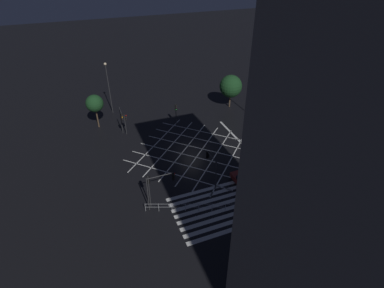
# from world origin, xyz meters

# --- Properties ---
(ground_plane) EXTENTS (200.00, 200.00, 0.00)m
(ground_plane) POSITION_xyz_m (0.00, 0.00, 0.00)
(ground_plane) COLOR black
(road_markings) EXTENTS (18.35, 23.57, 0.01)m
(road_markings) POSITION_xyz_m (0.34, -6.92, 0.00)
(road_markings) COLOR silver
(road_markings) RESTS_ON ground_plane
(traffic_light_median_south) EXTENTS (0.36, 2.70, 3.44)m
(traffic_light_median_south) POSITION_xyz_m (-0.07, -6.16, 2.53)
(traffic_light_median_south) COLOR #2D2D30
(traffic_light_median_south) RESTS_ON ground_plane
(traffic_light_se_main) EXTENTS (0.39, 0.36, 4.17)m
(traffic_light_se_main) POSITION_xyz_m (7.92, -7.99, 2.98)
(traffic_light_se_main) COLOR #2D2D30
(traffic_light_se_main) RESTS_ON ground_plane
(traffic_light_median_north) EXTENTS (0.36, 0.39, 3.47)m
(traffic_light_median_north) POSITION_xyz_m (0.45, 7.80, 2.49)
(traffic_light_median_north) COLOR #2D2D30
(traffic_light_median_north) RESTS_ON ground_plane
(traffic_light_nw_cross) EXTENTS (0.36, 2.13, 4.20)m
(traffic_light_nw_cross) POSITION_xyz_m (-7.86, 7.33, 3.07)
(traffic_light_nw_cross) COLOR #2D2D30
(traffic_light_nw_cross) RESTS_ON ground_plane
(traffic_light_se_cross) EXTENTS (0.36, 0.39, 4.38)m
(traffic_light_se_cross) POSITION_xyz_m (8.28, -7.45, 3.12)
(traffic_light_se_cross) COLOR #2D2D30
(traffic_light_se_cross) RESTS_ON ground_plane
(traffic_light_sw_cross) EXTENTS (0.36, 0.39, 4.16)m
(traffic_light_sw_cross) POSITION_xyz_m (-7.95, -8.11, 2.97)
(traffic_light_sw_cross) COLOR #2D2D30
(traffic_light_sw_cross) RESTS_ON ground_plane
(traffic_light_sw_main) EXTENTS (3.05, 0.36, 4.31)m
(traffic_light_sw_main) POSITION_xyz_m (-6.66, -8.53, 3.19)
(traffic_light_sw_main) COLOR #2D2D30
(traffic_light_sw_main) RESTS_ON ground_plane
(traffic_light_nw_main) EXTENTS (0.39, 0.36, 3.25)m
(traffic_light_nw_main) POSITION_xyz_m (-7.32, 7.80, 2.32)
(traffic_light_nw_main) COLOR #2D2D30
(traffic_light_nw_main) RESTS_ON ground_plane
(street_lamp_east) EXTENTS (0.46, 0.46, 9.82)m
(street_lamp_east) POSITION_xyz_m (12.94, 4.67, 6.42)
(street_lamp_east) COLOR #2D2D30
(street_lamp_east) RESTS_ON ground_plane
(street_lamp_west) EXTENTS (0.55, 0.55, 8.57)m
(street_lamp_west) POSITION_xyz_m (0.96, -16.39, 6.23)
(street_lamp_west) COLOR #2D2D30
(street_lamp_west) RESTS_ON ground_plane
(street_lamp_far) EXTENTS (0.43, 0.43, 8.54)m
(street_lamp_far) POSITION_xyz_m (-8.21, 15.71, 5.52)
(street_lamp_far) COLOR #2D2D30
(street_lamp_far) RESTS_ON ground_plane
(street_tree_near) EXTENTS (3.80, 3.80, 5.68)m
(street_tree_near) POSITION_xyz_m (11.16, 10.50, 3.77)
(street_tree_near) COLOR brown
(street_tree_near) RESTS_ON ground_plane
(street_tree_far) EXTENTS (2.59, 2.59, 5.30)m
(street_tree_far) POSITION_xyz_m (-10.99, 11.51, 3.98)
(street_tree_far) COLOR brown
(street_tree_far) RESTS_ON ground_plane
(waiting_car) EXTENTS (1.72, 4.13, 1.20)m
(waiting_car) POSITION_xyz_m (3.06, -8.90, 0.57)
(waiting_car) COLOR maroon
(waiting_car) RESTS_ON ground_plane
(pedestrian_railing) EXTENTS (9.14, 3.62, 1.05)m
(pedestrian_railing) POSITION_xyz_m (-4.08, -10.37, 0.67)
(pedestrian_railing) COLOR #9EA0A5
(pedestrian_railing) RESTS_ON ground_plane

